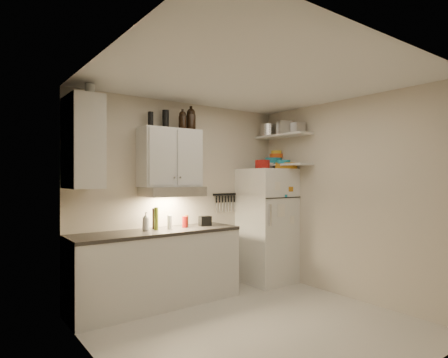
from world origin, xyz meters
TOP-DOWN VIEW (x-y plane):
  - floor at (0.00, 0.00)m, footprint 3.20×3.00m
  - ceiling at (0.00, 0.00)m, footprint 3.20×3.00m
  - back_wall at (0.00, 1.51)m, footprint 3.20×0.02m
  - left_wall at (-1.61, 0.00)m, footprint 0.02×3.00m
  - right_wall at (1.61, 0.00)m, footprint 0.02×3.00m
  - base_cabinet at (-0.55, 1.20)m, footprint 2.10×0.60m
  - countertop at (-0.55, 1.20)m, footprint 2.10×0.62m
  - upper_cabinet at (-0.30, 1.33)m, footprint 0.80×0.33m
  - side_cabinet at (-1.44, 1.20)m, footprint 0.33×0.55m
  - range_hood at (-0.30, 1.27)m, footprint 0.76×0.46m
  - fridge at (1.25, 1.16)m, footprint 0.70×0.68m
  - shelf_hi at (1.45, 1.02)m, footprint 0.30×0.95m
  - shelf_lo at (1.45, 1.02)m, footprint 0.30×0.95m
  - knife_strip at (0.70, 1.49)m, footprint 0.42×0.02m
  - dutch_oven at (1.08, 1.08)m, footprint 0.28×0.28m
  - book_stack at (1.42, 0.93)m, footprint 0.30×0.33m
  - spice_jar at (1.36, 1.18)m, footprint 0.06×0.06m
  - stock_pot at (1.45, 1.34)m, footprint 0.34×0.34m
  - tin_a at (1.43, 0.97)m, footprint 0.25×0.24m
  - tin_b at (1.49, 0.76)m, footprint 0.18×0.18m
  - bowl_teal at (1.50, 1.28)m, footprint 0.26×0.26m
  - bowl_orange at (1.54, 1.26)m, footprint 0.21×0.21m
  - bowl_yellow at (1.54, 1.26)m, footprint 0.16×0.16m
  - plates at (1.39, 0.96)m, footprint 0.28×0.28m
  - growler_a at (-0.15, 1.26)m, footprint 0.12×0.12m
  - growler_b at (0.00, 1.30)m, footprint 0.16×0.16m
  - thermos_a at (-0.33, 1.39)m, footprint 0.10×0.10m
  - thermos_b at (-0.55, 1.38)m, footprint 0.07×0.07m
  - side_jar at (-1.37, 1.17)m, footprint 0.13×0.13m
  - soap_bottle at (-0.68, 1.24)m, footprint 0.11×0.11m
  - pepper_mill at (-0.08, 1.28)m, footprint 0.05×0.05m
  - oil_bottle at (-0.55, 1.23)m, footprint 0.07×0.07m
  - vinegar_bottle at (-0.52, 1.33)m, footprint 0.07×0.07m
  - clear_bottle at (-0.37, 1.21)m, footprint 0.07×0.07m
  - red_jar at (-0.14, 1.23)m, footprint 0.07×0.07m
  - caddy at (0.16, 1.21)m, footprint 0.17×0.13m

SIDE VIEW (x-z plane):
  - floor at x=0.00m, z-range -0.02..0.00m
  - base_cabinet at x=-0.55m, z-range 0.00..0.88m
  - fridge at x=1.25m, z-range 0.00..1.70m
  - countertop at x=-0.55m, z-range 0.88..0.92m
  - caddy at x=0.16m, z-range 0.92..1.05m
  - red_jar at x=-0.14m, z-range 0.92..1.07m
  - pepper_mill at x=-0.08m, z-range 0.92..1.07m
  - clear_bottle at x=-0.37m, z-range 0.92..1.09m
  - soap_bottle at x=-0.68m, z-range 0.92..1.17m
  - vinegar_bottle at x=-0.52m, z-range 0.92..1.18m
  - oil_bottle at x=-0.55m, z-range 0.92..1.20m
  - back_wall at x=0.00m, z-range 0.00..2.60m
  - left_wall at x=-1.61m, z-range 0.00..2.60m
  - right_wall at x=1.61m, z-range 0.00..2.60m
  - knife_strip at x=0.70m, z-range 1.31..1.33m
  - range_hood at x=-0.30m, z-range 1.33..1.45m
  - book_stack at x=1.42m, z-range 1.70..1.79m
  - spice_jar at x=1.36m, z-range 1.70..1.79m
  - shelf_lo at x=1.45m, z-range 1.75..1.77m
  - dutch_oven at x=1.08m, z-range 1.70..1.82m
  - plates at x=1.39m, z-range 1.77..1.83m
  - upper_cabinet at x=-0.30m, z-range 1.45..2.20m
  - bowl_teal at x=1.50m, z-range 1.77..1.88m
  - bowl_orange at x=1.54m, z-range 1.88..1.94m
  - side_cabinet at x=-1.44m, z-range 1.45..2.45m
  - bowl_yellow at x=1.54m, z-range 1.94..1.99m
  - shelf_hi at x=1.45m, z-range 2.19..2.22m
  - tin_b at x=1.49m, z-range 2.21..2.37m
  - thermos_b at x=-0.55m, z-range 2.20..2.40m
  - stock_pot at x=1.45m, z-range 2.21..2.40m
  - tin_a at x=1.43m, z-range 2.21..2.41m
  - growler_a at x=-0.15m, z-range 2.20..2.44m
  - thermos_a at x=-0.33m, z-range 2.20..2.45m
  - growler_b at x=0.00m, z-range 2.20..2.50m
  - side_jar at x=-1.37m, z-range 2.45..2.59m
  - ceiling at x=0.00m, z-range 2.60..2.62m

